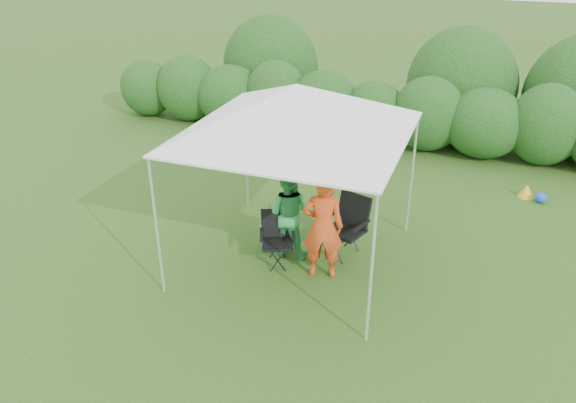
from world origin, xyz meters
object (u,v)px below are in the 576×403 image
(canopy, at_px, (297,110))
(woman, at_px, (288,213))
(cooler, at_px, (277,236))
(chair_left, at_px, (277,235))
(man, at_px, (323,227))
(chair_right, at_px, (349,222))

(canopy, xyz_separation_m, woman, (-0.17, 0.11, -1.72))
(canopy, xyz_separation_m, cooler, (-0.40, 0.23, -2.26))
(chair_left, distance_m, cooler, 0.52)
(cooler, bearing_deg, woman, -6.16)
(chair_left, height_order, cooler, chair_left)
(canopy, xyz_separation_m, man, (0.52, -0.30, -1.63))
(canopy, relative_size, chair_left, 3.62)
(woman, distance_m, cooler, 0.60)
(canopy, distance_m, chair_left, 2.00)
(man, relative_size, woman, 1.12)
(man, bearing_deg, chair_right, -120.11)
(canopy, height_order, cooler, canopy)
(man, bearing_deg, canopy, -44.83)
(canopy, relative_size, chair_right, 3.11)
(woman, bearing_deg, cooler, -30.69)
(canopy, height_order, chair_left, canopy)
(chair_right, distance_m, man, 0.83)
(canopy, distance_m, man, 1.74)
(chair_left, xyz_separation_m, man, (0.76, -0.12, 0.35))
(chair_left, relative_size, cooler, 1.53)
(chair_left, bearing_deg, chair_right, 10.51)
(woman, relative_size, cooler, 2.65)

